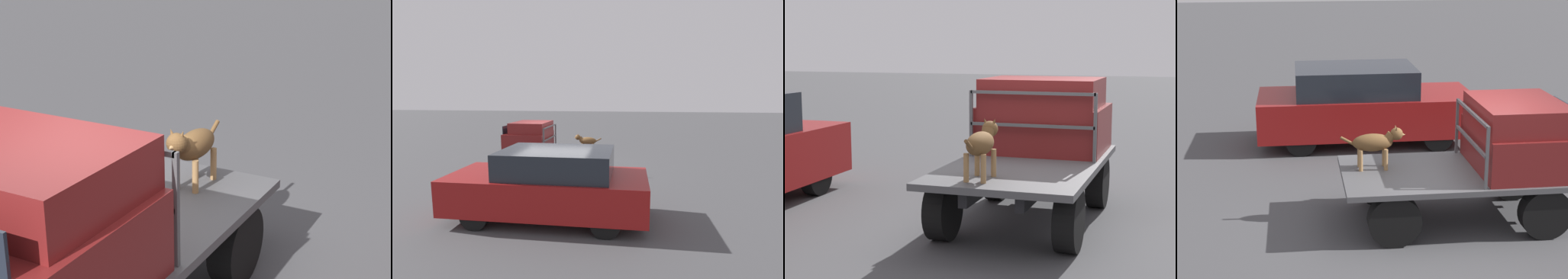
# 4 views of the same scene
# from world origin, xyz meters

# --- Properties ---
(ground_plane) EXTENTS (80.00, 80.00, 0.00)m
(ground_plane) POSITION_xyz_m (0.00, 0.00, 0.00)
(ground_plane) COLOR #474749
(flatbed_truck) EXTENTS (3.44, 1.80, 0.79)m
(flatbed_truck) POSITION_xyz_m (0.00, 0.00, 0.56)
(flatbed_truck) COLOR black
(flatbed_truck) RESTS_ON ground
(truck_cab) EXTENTS (1.44, 1.68, 1.02)m
(truck_cab) POSITION_xyz_m (0.92, 0.00, 1.28)
(truck_cab) COLOR maroon
(truck_cab) RESTS_ON flatbed_truck
(truck_headboard) EXTENTS (0.04, 1.68, 0.88)m
(truck_headboard) POSITION_xyz_m (0.16, 0.00, 1.37)
(truck_headboard) COLOR #4C4C4F
(truck_headboard) RESTS_ON flatbed_truck
(dog) EXTENTS (0.96, 0.26, 0.65)m
(dog) POSITION_xyz_m (-1.19, 0.22, 1.19)
(dog) COLOR #9E7547
(dog) RESTS_ON flatbed_truck
(parked_sedan) EXTENTS (4.39, 1.86, 1.60)m
(parked_sedan) POSITION_xyz_m (-0.96, 4.21, 0.80)
(parked_sedan) COLOR black
(parked_sedan) RESTS_ON ground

